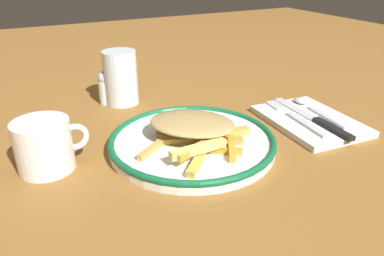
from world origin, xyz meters
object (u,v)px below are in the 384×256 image
spoon (310,107)px  coffee_mug (45,145)px  salt_shaker (106,87)px  fries_heap (198,129)px  fork (295,117)px  napkin (310,121)px  knife (317,120)px  water_glass (121,78)px  plate (192,142)px

spoon → coffee_mug: size_ratio=1.43×
salt_shaker → spoon: bearing=-35.4°
spoon → coffee_mug: (-0.49, 0.02, 0.02)m
fries_heap → fork: size_ratio=1.11×
fork → spoon: (0.06, 0.02, 0.00)m
napkin → salt_shaker: (-0.31, 0.28, 0.03)m
knife → water_glass: 0.40m
spoon → coffee_mug: coffee_mug is taller
salt_shaker → napkin: bearing=-41.8°
salt_shaker → fork: bearing=-43.1°
plate → fork: bearing=-0.8°
fries_heap → knife: 0.24m
water_glass → coffee_mug: water_glass is taller
plate → fork: size_ratio=1.55×
knife → fork: bearing=129.2°
knife → spoon: spoon is taller
fork → coffee_mug: size_ratio=1.65×
plate → knife: (0.24, -0.03, 0.00)m
fries_heap → water_glass: 0.26m
plate → fries_heap: 0.03m
napkin → fries_heap: bearing=178.9°
fries_heap → salt_shaker: bearing=105.5°
knife → water_glass: water_glass is taller
water_glass → fork: bearing=-44.8°
coffee_mug → plate: bearing=-10.3°
spoon → plate: bearing=-175.9°
knife → water_glass: bearing=134.6°
fork → salt_shaker: salt_shaker is taller
plate → napkin: size_ratio=1.41×
napkin → spoon: size_ratio=1.26×
water_glass → coffee_mug: (-0.18, -0.21, -0.02)m
fork → knife: size_ratio=0.84×
napkin → salt_shaker: size_ratio=2.73×
plate → coffee_mug: bearing=169.7°
fork → water_glass: bearing=135.2°
plate → napkin: (0.24, -0.02, -0.01)m
knife → spoon: bearing=58.1°
plate → knife: 0.24m
plate → fries_heap: fries_heap is taller
fork → coffee_mug: coffee_mug is taller
fork → salt_shaker: 0.39m
fries_heap → knife: bearing=-5.7°
fries_heap → coffee_mug: bearing=167.3°
plate → spoon: same height
fries_heap → napkin: size_ratio=1.02×
fork → knife: knife is taller
fries_heap → water_glass: bearing=100.0°
plate → fries_heap: (0.01, -0.01, 0.03)m
fries_heap → spoon: 0.27m
fork → coffee_mug: 0.44m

